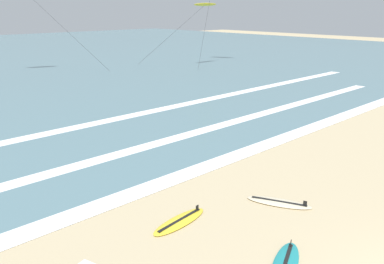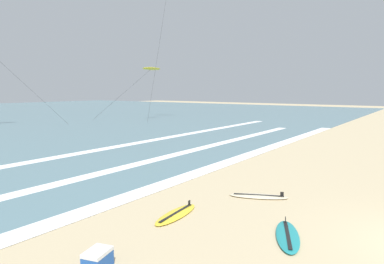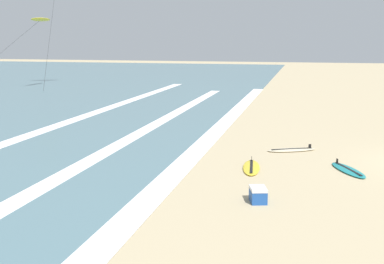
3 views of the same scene
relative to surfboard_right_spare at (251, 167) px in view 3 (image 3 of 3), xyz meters
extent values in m
cube|color=white|center=(2.93, 2.54, -0.03)|extent=(49.47, 0.92, 0.01)
cube|color=white|center=(2.62, 6.16, -0.03)|extent=(45.21, 0.79, 0.01)
cube|color=white|center=(1.39, 11.20, -0.03)|extent=(58.59, 0.87, 0.01)
ellipsoid|color=yellow|center=(0.00, 0.00, 0.00)|extent=(2.15, 0.82, 0.09)
cube|color=black|center=(0.00, 0.00, 0.05)|extent=(1.79, 0.29, 0.01)
cube|color=black|center=(0.81, 0.09, 0.12)|extent=(0.12, 0.03, 0.16)
ellipsoid|color=teal|center=(0.48, -3.38, 0.00)|extent=(2.16, 1.42, 0.09)
cube|color=black|center=(0.48, -3.38, 0.05)|extent=(1.67, 0.83, 0.01)
cube|color=black|center=(1.23, -3.04, 0.12)|extent=(0.12, 0.06, 0.16)
ellipsoid|color=beige|center=(3.16, -1.32, 0.00)|extent=(1.43, 2.16, 0.09)
cube|color=black|center=(3.16, -1.32, 0.05)|extent=(0.85, 1.66, 0.01)
cube|color=black|center=(3.51, -2.06, 0.12)|extent=(0.07, 0.12, 0.16)
ellipsoid|color=yellow|center=(23.57, 22.41, 6.36)|extent=(3.22, 0.84, 0.43)
cube|color=#1E4C9E|center=(-3.50, -0.59, 0.13)|extent=(0.70, 0.59, 0.36)
cube|color=silver|center=(-3.50, -0.59, 0.35)|extent=(0.71, 0.60, 0.08)
camera|label=1|loc=(-7.08, -8.02, 6.08)|focal=37.86mm
camera|label=2|loc=(-7.98, -6.34, 3.85)|focal=31.90mm
camera|label=3|loc=(-16.40, -1.79, 4.55)|focal=43.80mm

